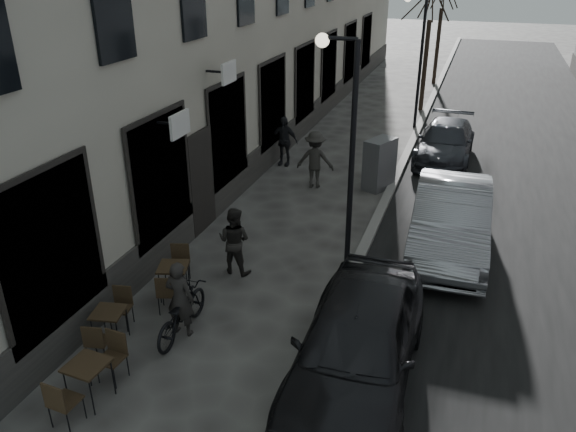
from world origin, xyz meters
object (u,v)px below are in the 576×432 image
Objects in this scene: tree_near at (431,1)px; pedestrian_near at (234,241)px; bistro_set_b at (110,323)px; utility_cabinet at (380,164)px; car_near at (357,343)px; pedestrian_far at (284,141)px; bicycle at (181,312)px; car_far at (445,142)px; bistro_set_c at (174,278)px; pedestrian_mid at (315,160)px; streetlamp_near at (345,132)px; streetlamp_far at (417,48)px; bistro_set_a at (89,378)px; car_mid at (451,219)px.

pedestrian_near is (-2.23, -15.94, -3.89)m from tree_near.
bistro_set_b is 3.28m from pedestrian_near.
utility_cabinet is 0.33× the size of car_near.
pedestrian_near is at bearing -77.82° from pedestrian_far.
bicycle is 9.46m from pedestrian_far.
car_near is 1.08× the size of car_far.
pedestrian_mid is at bearing 63.99° from bistro_set_c.
streetlamp_near reaches higher than pedestrian_far.
streetlamp_far reaches higher than bistro_set_c.
bistro_set_a is 8.62m from car_mid.
streetlamp_far reaches higher than bicycle.
car_near is (3.87, 1.76, 0.36)m from bistro_set_a.
car_near is at bearing 175.03° from bicycle.
bicycle is at bearing 92.64° from pedestrian_near.
pedestrian_far reaches higher than utility_cabinet.
pedestrian_near is at bearing -90.99° from bicycle.
pedestrian_mid is 0.36× the size of car_mid.
tree_near is at bearing -106.99° from pedestrian_mid.
pedestrian_mid is at bearing 109.66° from car_near.
bistro_set_b is 10.05m from pedestrian_far.
bistro_set_c is 6.53m from car_mid.
pedestrian_near is (-2.12, -5.94, 0.01)m from utility_cabinet.
bistro_set_c is 0.91× the size of pedestrian_far.
bistro_set_b is 0.30× the size of car_near.
pedestrian_near is 5.13m from car_mid.
pedestrian_near is at bearing -151.00° from car_mid.
bistro_set_b is at bearing -176.08° from car_near.
bistro_set_b is at bearing -101.57° from streetlamp_far.
bicycle is 2.41m from pedestrian_near.
bistro_set_c is (0.35, 1.73, 0.03)m from bistro_set_b.
utility_cabinet is 0.99× the size of pedestrian_near.
bistro_set_b is at bearing -135.93° from car_mid.
bistro_set_a is 9.88m from pedestrian_mid.
tree_near is at bearing 97.69° from car_mid.
pedestrian_mid is at bearing -100.55° from tree_near.
car_near is at bearing -35.34° from bistro_set_c.
bistro_set_b is 9.57m from utility_cabinet.
bistro_set_a is 1.48m from bistro_set_b.
streetlamp_far is (0.00, 12.00, 0.00)m from streetlamp_near.
bistro_set_c is 0.97× the size of pedestrian_near.
tree_near is at bearing 92.30° from car_near.
bistro_set_b is at bearing -118.58° from bistro_set_c.
streetlamp_far is at bearing 90.00° from streetlamp_near.
car_far is (3.79, 9.26, -0.14)m from pedestrian_near.
car_mid is (4.42, 2.61, 0.03)m from pedestrian_near.
bistro_set_b is 1.76m from bistro_set_c.
car_mid is at bearing 34.09° from bistro_set_b.
tree_near reaches higher than bicycle.
bicycle is (-2.19, -3.33, -2.70)m from streetlamp_near.
bicycle is 0.40× the size of car_far.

